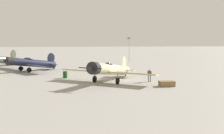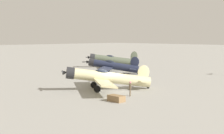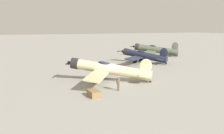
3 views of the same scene
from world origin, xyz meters
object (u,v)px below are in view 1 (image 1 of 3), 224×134
(airplane_mid_apron, at_px, (30,63))
(fuel_drum, at_px, (65,75))
(windsock_mast, at_px, (128,39))
(airplane_foreground, at_px, (110,70))
(ground_crew_mechanic, at_px, (149,74))
(equipment_crate, at_px, (167,84))

(airplane_mid_apron, xyz_separation_m, fuel_drum, (6.16, -8.56, -0.92))
(airplane_mid_apron, relative_size, windsock_mast, 1.58)
(airplane_foreground, relative_size, ground_crew_mechanic, 7.09)
(airplane_foreground, height_order, windsock_mast, windsock_mast)
(airplane_foreground, xyz_separation_m, ground_crew_mechanic, (4.81, -0.87, -0.55))
(equipment_crate, height_order, windsock_mast, windsock_mast)
(windsock_mast, bearing_deg, fuel_drum, -120.71)
(airplane_foreground, relative_size, fuel_drum, 12.13)
(airplane_mid_apron, xyz_separation_m, ground_crew_mechanic, (16.73, -13.29, -0.42))
(airplane_foreground, relative_size, windsock_mast, 1.85)
(fuel_drum, distance_m, windsock_mast, 27.87)
(airplane_mid_apron, height_order, equipment_crate, airplane_mid_apron)
(windsock_mast, bearing_deg, ground_crew_mechanic, -96.91)
(fuel_drum, bearing_deg, ground_crew_mechanic, -24.14)
(airplane_foreground, height_order, airplane_mid_apron, airplane_mid_apron)
(equipment_crate, distance_m, fuel_drum, 14.03)
(equipment_crate, relative_size, windsock_mast, 0.28)
(airplane_foreground, xyz_separation_m, equipment_crate, (5.86, -4.01, -1.20))
(airplane_mid_apron, bearing_deg, equipment_crate, 100.06)
(windsock_mast, bearing_deg, airplane_foreground, -106.73)
(fuel_drum, relative_size, windsock_mast, 0.15)
(windsock_mast, bearing_deg, equipment_crate, -94.34)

